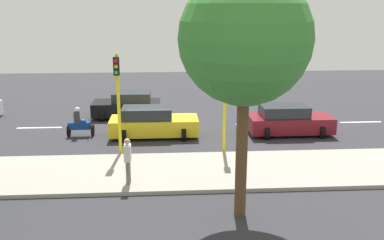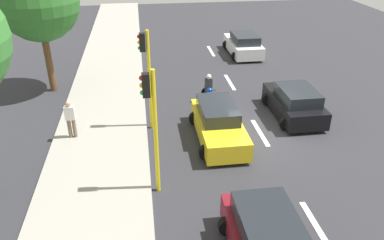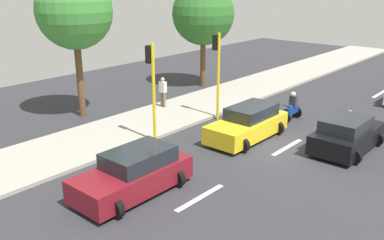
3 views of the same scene
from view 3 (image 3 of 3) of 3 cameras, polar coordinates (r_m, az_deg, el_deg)
ground_plane at (r=19.32m, az=12.57°, el=-3.71°), size 40.00×60.00×0.10m
sidewalk at (r=23.15m, az=-2.71°, el=0.79°), size 4.00×60.00×0.15m
lane_stripe_far_north at (r=29.99m, az=23.73°, el=3.21°), size 0.20×2.40×0.01m
lane_stripe_north at (r=24.49m, az=19.37°, el=0.56°), size 0.20×2.40×0.01m
lane_stripe_mid at (r=19.30m, az=12.58°, el=-3.56°), size 0.20×2.40×0.01m
lane_stripe_south at (r=14.74m, az=1.07°, el=-10.31°), size 0.20×2.40×0.01m
car_maroon at (r=14.90m, az=-7.79°, el=-7.12°), size 2.27×4.24×1.52m
car_black at (r=19.45m, az=19.94°, el=-1.86°), size 2.29×3.96×1.52m
car_yellow_cab at (r=19.81m, az=7.47°, el=-0.50°), size 2.19×4.41×1.52m
motorcycle at (r=22.76m, az=13.15°, el=1.50°), size 0.60×1.30×1.53m
pedestrian_near_signal at (r=24.02m, az=-3.91°, el=3.86°), size 0.40×0.24×1.69m
traffic_light_corner at (r=18.56m, az=-5.38°, el=5.41°), size 0.49×0.24×4.50m
traffic_light_midblock at (r=21.92m, az=3.37°, el=7.48°), size 0.49×0.24×4.50m
street_tree_center at (r=28.78m, az=1.51°, el=13.95°), size 4.09×4.09×6.89m
street_tree_north at (r=22.83m, az=-15.43°, el=13.77°), size 3.86×3.86×7.44m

